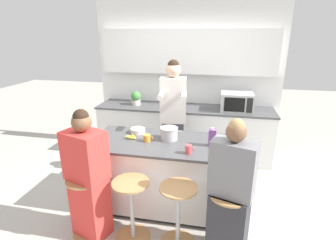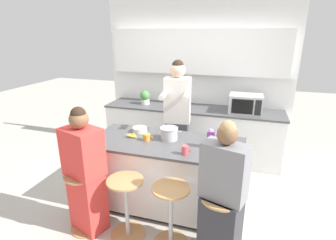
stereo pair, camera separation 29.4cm
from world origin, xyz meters
TOP-DOWN VIEW (x-y plane):
  - ground_plane at (0.00, 0.00)m, footprint 16.00×16.00m
  - wall_back at (0.00, 1.82)m, footprint 3.27×0.22m
  - back_counter at (0.00, 1.50)m, footprint 3.04×0.65m
  - kitchen_island at (0.00, 0.00)m, footprint 1.85×0.83m
  - bar_stool_leftmost at (-0.74, -0.66)m, footprint 0.39×0.39m
  - bar_stool_center_left at (-0.25, -0.63)m, footprint 0.39×0.39m
  - bar_stool_center_right at (0.25, -0.63)m, footprint 0.39×0.39m
  - bar_stool_rightmost at (0.74, -0.65)m, footprint 0.39×0.39m
  - person_cooking at (-0.05, 0.69)m, footprint 0.44×0.62m
  - person_wrapped_blanket at (-0.71, -0.65)m, footprint 0.47×0.40m
  - person_seated_near at (0.75, -0.65)m, footprint 0.45×0.36m
  - cooking_pot at (0.01, 0.09)m, footprint 0.31×0.22m
  - fruit_bowl at (-0.43, 0.22)m, footprint 0.19×0.19m
  - coffee_cup_near at (0.30, -0.26)m, footprint 0.10×0.07m
  - coffee_cup_far at (-0.24, -0.02)m, footprint 0.12×0.09m
  - banana_bunch at (-0.45, 0.01)m, footprint 0.16×0.11m
  - juice_carton at (0.54, -0.01)m, footprint 0.08×0.08m
  - microwave at (0.88, 1.46)m, footprint 0.51×0.38m
  - potted_plant at (-0.87, 1.50)m, footprint 0.17×0.17m

SIDE VIEW (x-z plane):
  - ground_plane at x=0.00m, z-range 0.00..0.00m
  - bar_stool_leftmost at x=-0.74m, z-range 0.04..0.74m
  - bar_stool_center_left at x=-0.25m, z-range 0.04..0.74m
  - bar_stool_center_right at x=0.25m, z-range 0.04..0.74m
  - bar_stool_rightmost at x=0.74m, z-range 0.04..0.74m
  - kitchen_island at x=0.00m, z-range 0.01..0.90m
  - back_counter at x=0.00m, z-range 0.00..0.91m
  - person_seated_near at x=0.75m, z-range -0.06..1.38m
  - person_wrapped_blanket at x=-0.71m, z-range -0.03..1.41m
  - person_cooking at x=-0.05m, z-range 0.01..1.81m
  - banana_bunch at x=-0.45m, z-range 0.89..0.94m
  - fruit_bowl at x=-0.43m, z-range 0.89..0.95m
  - coffee_cup_far at x=-0.24m, z-range 0.89..0.97m
  - coffee_cup_near at x=0.30m, z-range 0.89..0.99m
  - cooking_pot at x=0.01m, z-range 0.89..1.04m
  - juice_carton at x=0.54m, z-range 0.88..1.10m
  - potted_plant at x=-0.87m, z-range 0.91..1.15m
  - microwave at x=0.88m, z-range 0.91..1.20m
  - wall_back at x=0.00m, z-range 0.19..2.89m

